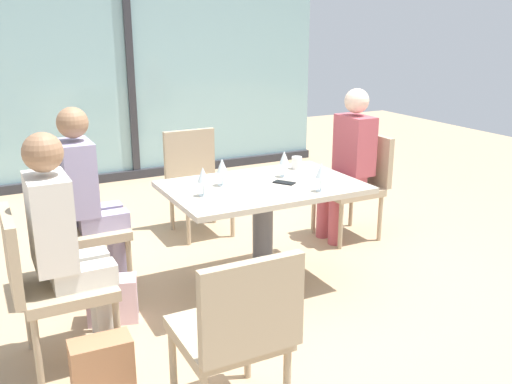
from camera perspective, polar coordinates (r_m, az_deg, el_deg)
name	(u,v)px	position (r m, az deg, el deg)	size (l,w,h in m)	color
ground_plane	(262,284)	(4.04, 0.66, -9.22)	(12.00, 12.00, 0.00)	tan
window_wall_backdrop	(130,73)	(6.65, -12.58, 11.58)	(4.72, 0.10, 2.70)	#8CB7BC
dining_table_main	(263,211)	(3.84, 0.69, -1.93)	(1.28, 0.85, 0.73)	#BCB29E
chair_far_left	(74,223)	(3.94, -17.84, -2.94)	(0.50, 0.46, 0.87)	tan
chair_side_end	(47,278)	(3.17, -20.33, -8.12)	(0.50, 0.46, 0.87)	tan
chair_far_right	(357,179)	(4.84, 10.18, 1.25)	(0.50, 0.46, 0.87)	tan
chair_front_left	(237,328)	(2.53, -1.96, -13.50)	(0.46, 0.50, 0.87)	tan
chair_near_window	(196,176)	(4.92, -6.02, 1.66)	(0.46, 0.51, 0.87)	tan
person_far_left	(88,191)	(3.90, -16.53, 0.10)	(0.39, 0.34, 1.26)	#9E93B7
person_side_end	(65,238)	(3.10, -18.71, -4.40)	(0.39, 0.34, 1.26)	silver
person_far_right	(348,157)	(4.73, 9.25, 3.46)	(0.39, 0.34, 1.26)	#B24C56
wine_glass_0	(284,158)	(3.94, 2.86, 3.41)	(0.07, 0.07, 0.18)	silver
wine_glass_1	(321,171)	(3.62, 6.59, 2.09)	(0.07, 0.07, 0.18)	silver
wine_glass_2	(222,166)	(3.73, -3.44, 2.62)	(0.07, 0.07, 0.18)	silver
wine_glass_3	(203,175)	(3.51, -5.37, 1.67)	(0.07, 0.07, 0.18)	silver
coffee_cup	(297,163)	(4.18, 4.13, 2.96)	(0.08, 0.08, 0.09)	white
cell_phone_on_table	(284,183)	(3.81, 2.85, 0.95)	(0.07, 0.14, 0.01)	black
handbag_0	(112,300)	(3.64, -14.25, -10.46)	(0.30, 0.16, 0.28)	beige
handbag_1	(102,365)	(3.03, -15.25, -16.48)	(0.30, 0.16, 0.28)	#A3704C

